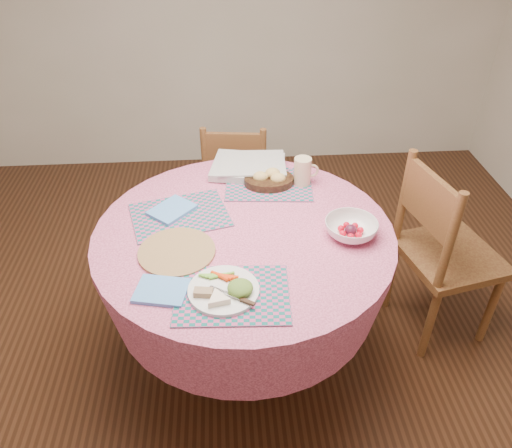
# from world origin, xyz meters

# --- Properties ---
(ground) EXTENTS (4.00, 4.00, 0.00)m
(ground) POSITION_xyz_m (0.00, 0.00, 0.00)
(ground) COLOR #331C0F
(ground) RESTS_ON ground
(dining_table) EXTENTS (1.24, 1.24, 0.75)m
(dining_table) POSITION_xyz_m (0.00, 0.00, 0.56)
(dining_table) COLOR pink
(dining_table) RESTS_ON ground
(chair_right) EXTENTS (0.51, 0.52, 0.95)m
(chair_right) POSITION_xyz_m (0.94, 0.12, 0.50)
(chair_right) COLOR brown
(chair_right) RESTS_ON ground
(chair_back) EXTENTS (0.43, 0.41, 0.84)m
(chair_back) POSITION_xyz_m (-0.00, 0.89, 0.44)
(chair_back) COLOR brown
(chair_back) RESTS_ON ground
(placemat_front) EXTENTS (0.41, 0.32, 0.01)m
(placemat_front) POSITION_xyz_m (-0.06, -0.38, 0.75)
(placemat_front) COLOR #116360
(placemat_front) RESTS_ON dining_table
(placemat_left) EXTENTS (0.46, 0.39, 0.01)m
(placemat_left) POSITION_xyz_m (-0.27, 0.13, 0.75)
(placemat_left) COLOR #116360
(placemat_left) RESTS_ON dining_table
(placemat_back) EXTENTS (0.42, 0.33, 0.01)m
(placemat_back) POSITION_xyz_m (0.14, 0.35, 0.75)
(placemat_back) COLOR #116360
(placemat_back) RESTS_ON dining_table
(wicker_trivet) EXTENTS (0.30, 0.30, 0.01)m
(wicker_trivet) POSITION_xyz_m (-0.27, -0.13, 0.76)
(wicker_trivet) COLOR olive
(wicker_trivet) RESTS_ON dining_table
(napkin_near) EXTENTS (0.21, 0.18, 0.01)m
(napkin_near) POSITION_xyz_m (-0.31, -0.34, 0.76)
(napkin_near) COLOR #5898E4
(napkin_near) RESTS_ON dining_table
(napkin_far) EXTENTS (0.22, 0.23, 0.01)m
(napkin_far) POSITION_xyz_m (-0.30, 0.15, 0.76)
(napkin_far) COLOR #5898E4
(napkin_far) RESTS_ON placemat_left
(dinner_plate) EXTENTS (0.25, 0.25, 0.05)m
(dinner_plate) POSITION_xyz_m (-0.08, -0.37, 0.77)
(dinner_plate) COLOR white
(dinner_plate) RESTS_ON placemat_front
(bread_bowl) EXTENTS (0.23, 0.23, 0.08)m
(bread_bowl) POSITION_xyz_m (0.14, 0.35, 0.78)
(bread_bowl) COLOR black
(bread_bowl) RESTS_ON placemat_back
(latte_mug) EXTENTS (0.12, 0.08, 0.13)m
(latte_mug) POSITION_xyz_m (0.29, 0.34, 0.82)
(latte_mug) COLOR beige
(latte_mug) RESTS_ON placemat_back
(fruit_bowl) EXTENTS (0.23, 0.23, 0.07)m
(fruit_bowl) POSITION_xyz_m (0.43, -0.06, 0.78)
(fruit_bowl) COLOR white
(fruit_bowl) RESTS_ON dining_table
(newspaper_stack) EXTENTS (0.39, 0.33, 0.04)m
(newspaper_stack) POSITION_xyz_m (0.05, 0.48, 0.78)
(newspaper_stack) COLOR silver
(newspaper_stack) RESTS_ON dining_table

